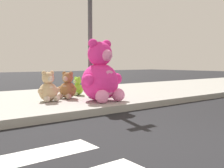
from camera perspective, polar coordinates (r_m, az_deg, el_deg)
name	(u,v)px	position (r m, az deg, el deg)	size (l,w,h in m)	color
sidewalk	(41,101)	(6.97, -15.22, -3.50)	(28.00, 4.40, 0.15)	#9E9B93
sign_pole	(90,30)	(6.71, -4.76, 11.52)	(0.56, 0.11, 3.20)	#4C4C51
plush_pink_large	(101,76)	(6.13, -2.37, 1.67)	(1.11, 0.98, 1.44)	#F22D93
plush_lime	(77,88)	(7.32, -7.58, -0.80)	(0.36, 0.39, 0.51)	#8CD133
plush_tan	(49,89)	(6.25, -13.60, -1.07)	(0.55, 0.48, 0.71)	tan
plush_white	(105,86)	(7.21, -1.52, -0.41)	(0.49, 0.46, 0.65)	white
plush_brown	(67,88)	(6.65, -9.66, -0.79)	(0.49, 0.47, 0.68)	olive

